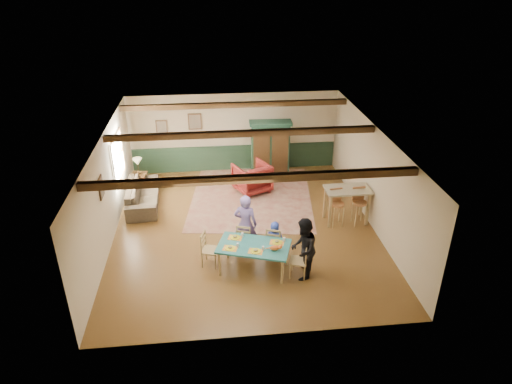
{
  "coord_description": "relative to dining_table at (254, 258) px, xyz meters",
  "views": [
    {
      "loc": [
        -0.84,
        -10.65,
        6.59
      ],
      "look_at": [
        0.3,
        -0.08,
        1.15
      ],
      "focal_mm": 32.0,
      "sensor_mm": 36.0,
      "label": 1
    }
  ],
  "objects": [
    {
      "name": "area_rug",
      "position": [
        0.31,
        3.72,
        -0.34
      ],
      "size": [
        4.15,
        4.74,
        0.01
      ],
      "primitive_type": "cube",
      "rotation": [
        0.0,
        0.0,
        -0.13
      ],
      "color": "tan",
      "rests_on": "floor"
    },
    {
      "name": "picture_left_wall",
      "position": [
        -3.52,
        1.28,
        1.41
      ],
      "size": [
        0.04,
        0.42,
        0.52
      ],
      "primitive_type": null,
      "color": "gray",
      "rests_on": "wall_left"
    },
    {
      "name": "dining_chair_end_right",
      "position": [
        1.0,
        -0.33,
        0.09
      ],
      "size": [
        0.5,
        0.49,
        0.87
      ],
      "primitive_type": null,
      "rotation": [
        0.0,
        0.0,
        -1.89
      ],
      "color": "#9A7F4D",
      "rests_on": "floor"
    },
    {
      "name": "person_woman",
      "position": [
        1.09,
        -0.36,
        0.41
      ],
      "size": [
        0.77,
        0.88,
        1.51
      ],
      "primitive_type": "imported",
      "rotation": [
        0.0,
        0.0,
        -1.89
      ],
      "color": "black",
      "rests_on": "floor"
    },
    {
      "name": "dining_chair_far_left",
      "position": [
        -0.14,
        0.74,
        0.09
      ],
      "size": [
        0.49,
        0.5,
        0.87
      ],
      "primitive_type": null,
      "rotation": [
        0.0,
        0.0,
        2.82
      ],
      "color": "#9A7F4D",
      "rests_on": "floor"
    },
    {
      "name": "dining_chair_far_right",
      "position": [
        0.55,
        0.51,
        0.09
      ],
      "size": [
        0.49,
        0.5,
        0.87
      ],
      "primitive_type": null,
      "rotation": [
        0.0,
        0.0,
        2.82
      ],
      "color": "#9A7F4D",
      "rests_on": "floor"
    },
    {
      "name": "wall_left",
      "position": [
        -3.55,
        1.88,
        1.01
      ],
      "size": [
        0.02,
        8.0,
        2.7
      ],
      "primitive_type": "cube",
      "color": "beige",
      "rests_on": "floor"
    },
    {
      "name": "person_child",
      "position": [
        0.58,
        0.58,
        0.12
      ],
      "size": [
        0.52,
        0.42,
        0.92
      ],
      "primitive_type": "imported",
      "rotation": [
        0.0,
        0.0,
        2.82
      ],
      "color": "#2A40A9",
      "rests_on": "floor"
    },
    {
      "name": "place_setting_near_left",
      "position": [
        -0.55,
        -0.06,
        0.4
      ],
      "size": [
        0.43,
        0.38,
        0.11
      ],
      "primitive_type": null,
      "rotation": [
        0.0,
        0.0,
        -0.32
      ],
      "color": "gold",
      "rests_on": "dining_table"
    },
    {
      "name": "sofa",
      "position": [
        -2.96,
        3.61,
        -0.01
      ],
      "size": [
        1.0,
        2.29,
        0.66
      ],
      "primitive_type": "imported",
      "rotation": [
        0.0,
        0.0,
        1.62
      ],
      "color": "#3A3124",
      "rests_on": "floor"
    },
    {
      "name": "bar_stool_right",
      "position": [
        3.1,
        1.8,
        0.19
      ],
      "size": [
        0.4,
        0.44,
        1.07
      ],
      "primitive_type": null,
      "rotation": [
        0.0,
        0.0,
        0.06
      ],
      "color": "#AF7244",
      "rests_on": "floor"
    },
    {
      "name": "picture_back_a",
      "position": [
        -1.35,
        5.85,
        1.46
      ],
      "size": [
        0.45,
        0.04,
        0.55
      ],
      "primitive_type": null,
      "color": "gray",
      "rests_on": "wall_back"
    },
    {
      "name": "ceiling_beam_front",
      "position": [
        -0.05,
        -0.42,
        2.27
      ],
      "size": [
        6.95,
        0.16,
        0.16
      ],
      "primitive_type": "cube",
      "color": "black",
      "rests_on": "ceiling"
    },
    {
      "name": "ceiling_beam_mid",
      "position": [
        -0.05,
        2.28,
        2.27
      ],
      "size": [
        6.95,
        0.16,
        0.16
      ],
      "primitive_type": "cube",
      "color": "black",
      "rests_on": "ceiling"
    },
    {
      "name": "window_left",
      "position": [
        -3.52,
        3.58,
        1.21
      ],
      "size": [
        0.06,
        1.6,
        1.3
      ],
      "primitive_type": null,
      "color": "white",
      "rests_on": "wall_left"
    },
    {
      "name": "bar_stool_left",
      "position": [
        2.47,
        1.81,
        0.19
      ],
      "size": [
        0.42,
        0.45,
        1.06
      ],
      "primitive_type": null,
      "rotation": [
        0.0,
        0.0,
        0.12
      ],
      "color": "#AF7244",
      "rests_on": "floor"
    },
    {
      "name": "floor",
      "position": [
        -0.05,
        1.88,
        -0.34
      ],
      "size": [
        8.0,
        8.0,
        0.0
      ],
      "primitive_type": "plane",
      "color": "#563718",
      "rests_on": "ground"
    },
    {
      "name": "dining_table",
      "position": [
        0.0,
        0.0,
        0.0
      ],
      "size": [
        1.85,
        1.38,
        0.69
      ],
      "primitive_type": null,
      "rotation": [
        0.0,
        0.0,
        -0.32
      ],
      "color": "#206562",
      "rests_on": "floor"
    },
    {
      "name": "dining_chair_end_left",
      "position": [
        -1.0,
        0.33,
        0.09
      ],
      "size": [
        0.5,
        0.49,
        0.87
      ],
      "primitive_type": null,
      "rotation": [
        0.0,
        0.0,
        1.25
      ],
      "color": "#9A7F4D",
      "rests_on": "floor"
    },
    {
      "name": "armoire",
      "position": [
        1.08,
        5.17,
        0.62
      ],
      "size": [
        1.39,
        0.61,
        1.94
      ],
      "primitive_type": "cube",
      "rotation": [
        0.0,
        0.0,
        -0.04
      ],
      "color": "#133021",
      "rests_on": "floor"
    },
    {
      "name": "wall_right",
      "position": [
        3.45,
        1.88,
        1.01
      ],
      "size": [
        0.02,
        8.0,
        2.7
      ],
      "primitive_type": "cube",
      "color": "beige",
      "rests_on": "floor"
    },
    {
      "name": "table_lamp",
      "position": [
        -3.16,
        4.57,
        0.49
      ],
      "size": [
        0.33,
        0.33,
        0.52
      ],
      "primitive_type": null,
      "rotation": [
        0.0,
        0.0,
        -0.12
      ],
      "color": "beige",
      "rests_on": "end_table"
    },
    {
      "name": "end_table",
      "position": [
        -3.16,
        4.57,
        -0.06
      ],
      "size": [
        0.52,
        0.52,
        0.57
      ],
      "primitive_type": null,
      "rotation": [
        0.0,
        0.0,
        -0.12
      ],
      "color": "black",
      "rests_on": "floor"
    },
    {
      "name": "place_setting_far_right",
      "position": [
        0.55,
        0.06,
        0.4
      ],
      "size": [
        0.43,
        0.38,
        0.11
      ],
      "primitive_type": null,
      "rotation": [
        0.0,
        0.0,
        -0.32
      ],
      "color": "gold",
      "rests_on": "dining_table"
    },
    {
      "name": "cat",
      "position": [
        0.45,
        -0.24,
        0.43
      ],
      "size": [
        0.35,
        0.22,
        0.16
      ],
      "primitive_type": null,
      "rotation": [
        0.0,
        0.0,
        -0.32
      ],
      "color": "orange",
      "rests_on": "dining_table"
    },
    {
      "name": "wall_back",
      "position": [
        -0.05,
        5.88,
        1.01
      ],
      "size": [
        7.0,
        0.02,
        2.7
      ],
      "primitive_type": "cube",
      "color": "beige",
      "rests_on": "floor"
    },
    {
      "name": "place_setting_far_left",
      "position": [
        -0.41,
        0.37,
        0.4
      ],
      "size": [
        0.43,
        0.38,
        0.11
      ],
      "primitive_type": null,
      "rotation": [
        0.0,
        0.0,
        -0.32
      ],
      "color": "gold",
      "rests_on": "dining_table"
    },
    {
      "name": "ceiling",
      "position": [
        -0.05,
        1.88,
        2.36
      ],
      "size": [
        7.0,
        8.0,
        0.02
      ],
      "primitive_type": "cube",
      "color": "white",
      "rests_on": "wall_back"
    },
    {
      "name": "ceiling_beam_back",
      "position": [
        -0.05,
        4.88,
        2.27
      ],
      "size": [
        6.95,
        0.16,
        0.16
      ],
      "primitive_type": "cube",
      "color": "black",
      "rests_on": "ceiling"
    },
    {
      "name": "armchair",
      "position": [
        0.37,
        4.15,
        0.12
      ],
      "size": [
        1.33,
        1.34,
        0.92
      ],
      "primitive_type": "imported",
      "rotation": [
        0.0,
        0.0,
        -2.7
      ],
      "color": "#511012",
      "rests_on": "floor"
    },
    {
      "name": "wainscot_back",
      "position": [
        -0.05,
        5.86,
        0.11
      ],
      "size": [
        6.95,
        0.03,
        0.9
      ],
      "primitive_type": "cube",
      "color": "#1A3020",
      "rests_on": "floor"
    },
    {
      "name": "counter_table",
      "position": [
        2.78,
        1.98,
        0.17
      ],
      "size": [
        1.23,
        0.73,
        1.02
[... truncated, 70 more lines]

